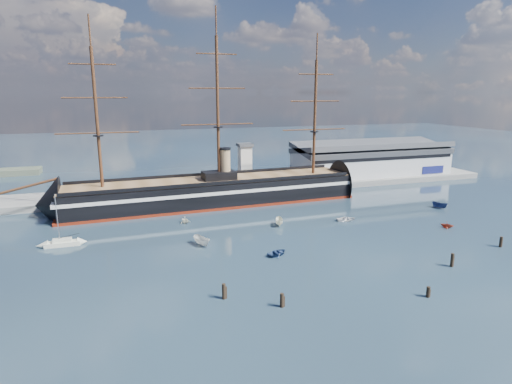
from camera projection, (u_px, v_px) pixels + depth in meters
name	position (u px, v px, depth m)	size (l,w,h in m)	color
ground	(270.00, 218.00, 117.97)	(600.00, 600.00, 0.00)	#1F2B37
quay	(261.00, 189.00, 154.30)	(180.00, 18.00, 2.00)	slate
warehouse	(371.00, 159.00, 171.01)	(63.00, 21.00, 11.60)	#B7BABC
quay_tower	(245.00, 164.00, 147.16)	(5.00, 5.00, 15.00)	silver
warship	(208.00, 192.00, 131.49)	(113.17, 19.61, 53.94)	black
sailboat	(62.00, 243.00, 96.65)	(7.57, 2.28, 12.09)	beige
motorboat_a	(202.00, 246.00, 96.96)	(6.65, 2.44, 2.66)	white
motorboat_b	(278.00, 255.00, 91.38)	(3.07, 1.23, 1.43)	navy
motorboat_c	(279.00, 225.00, 111.72)	(5.87, 2.15, 2.35)	white
motorboat_d	(185.00, 223.00, 113.69)	(5.29, 2.29, 1.94)	silver
motorboat_e	(346.00, 221.00, 115.69)	(3.20, 1.28, 1.49)	white
motorboat_f	(439.00, 208.00, 128.43)	(5.61, 2.06, 2.25)	navy
motorboat_g	(447.00, 228.00, 109.66)	(5.13, 2.22, 1.88)	#9C3622
piling_near_left	(282.00, 307.00, 69.17)	(0.64, 0.64, 3.08)	black
piling_near_mid	(428.00, 297.00, 72.52)	(0.64, 0.64, 2.60)	black
piling_near_right	(451.00, 267.00, 85.23)	(0.64, 0.64, 3.50)	black
piling_far_right	(500.00, 247.00, 96.06)	(0.64, 0.64, 3.14)	black
piling_extra	(224.00, 299.00, 71.93)	(0.64, 0.64, 3.45)	black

